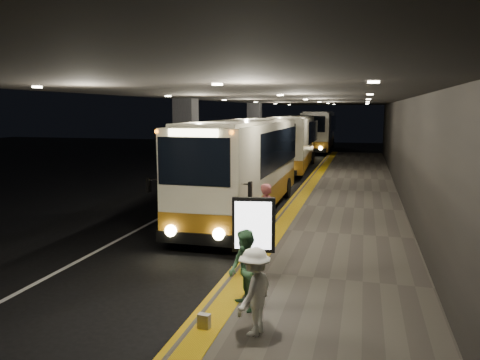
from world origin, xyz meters
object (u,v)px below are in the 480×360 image
at_px(passenger_boarding, 268,214).
at_px(stanchion_post, 261,230).
at_px(bag_plain, 204,321).
at_px(coach_third, 319,133).
at_px(passenger_waiting_green, 245,270).
at_px(passenger_waiting_white, 255,291).
at_px(info_sign, 254,227).
at_px(bag_polka, 255,294).
at_px(coach_main, 245,171).
at_px(coach_second, 292,145).

height_order(passenger_boarding, stanchion_post, passenger_boarding).
bearing_deg(bag_plain, coach_third, 92.52).
relative_size(passenger_waiting_green, passenger_waiting_white, 1.03).
bearing_deg(info_sign, passenger_waiting_white, -85.02).
distance_m(passenger_waiting_white, info_sign, 2.28).
xyz_separation_m(coach_third, passenger_waiting_green, (2.20, -37.67, -0.85)).
height_order(passenger_waiting_white, stanchion_post, passenger_waiting_white).
distance_m(passenger_waiting_green, bag_polka, 0.72).
distance_m(passenger_waiting_green, bag_plain, 1.28).
height_order(coach_main, bag_plain, coach_main).
relative_size(passenger_waiting_white, bag_plain, 5.58).
xyz_separation_m(passenger_boarding, passenger_waiting_white, (0.89, -5.46, -0.11)).
relative_size(coach_main, coach_third, 0.95).
distance_m(bag_polka, bag_plain, 1.49).
bearing_deg(passenger_boarding, coach_main, 14.27).
xyz_separation_m(coach_third, bag_polka, (2.31, -37.30, -1.45)).
height_order(passenger_waiting_green, info_sign, info_sign).
relative_size(coach_third, passenger_waiting_green, 7.59).
bearing_deg(coach_main, bag_plain, -80.70).
height_order(passenger_waiting_white, info_sign, info_sign).
relative_size(bag_plain, info_sign, 0.14).
height_order(passenger_boarding, passenger_waiting_green, passenger_boarding).
bearing_deg(coach_third, passenger_waiting_white, -87.65).
bearing_deg(stanchion_post, coach_second, 96.05).
relative_size(coach_third, passenger_waiting_white, 7.79).
height_order(bag_polka, bag_plain, bag_polka).
xyz_separation_m(coach_second, bag_plain, (2.04, -23.61, -1.37)).
distance_m(bag_plain, stanchion_post, 4.86).
xyz_separation_m(bag_polka, stanchion_post, (-0.65, 3.48, 0.38)).
distance_m(passenger_waiting_green, stanchion_post, 3.90).
xyz_separation_m(passenger_waiting_green, info_sign, (-0.13, 1.23, 0.55)).
bearing_deg(stanchion_post, coach_third, 92.80).
bearing_deg(passenger_waiting_white, passenger_boarding, -156.19).
relative_size(passenger_boarding, passenger_waiting_green, 1.12).
bearing_deg(info_sign, passenger_waiting_green, -92.69).
height_order(coach_main, coach_third, coach_third).
height_order(passenger_waiting_green, stanchion_post, passenger_waiting_green).
bearing_deg(coach_main, bag_polka, -75.20).
distance_m(passenger_waiting_white, bag_plain, 1.09).
distance_m(coach_main, passenger_waiting_green, 9.06).
relative_size(passenger_waiting_white, info_sign, 0.77).
xyz_separation_m(passenger_waiting_green, passenger_waiting_white, (0.39, -0.92, -0.02)).
bearing_deg(passenger_boarding, bag_polka, 179.98).
bearing_deg(info_sign, bag_plain, -108.16).
relative_size(coach_second, bag_plain, 40.70).
bearing_deg(bag_plain, passenger_boarding, 90.00).
bearing_deg(bag_polka, passenger_waiting_white, -77.47).
height_order(info_sign, stanchion_post, info_sign).
xyz_separation_m(coach_second, info_sign, (2.41, -21.40, -0.18)).
bearing_deg(passenger_boarding, stanchion_post, 167.60).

